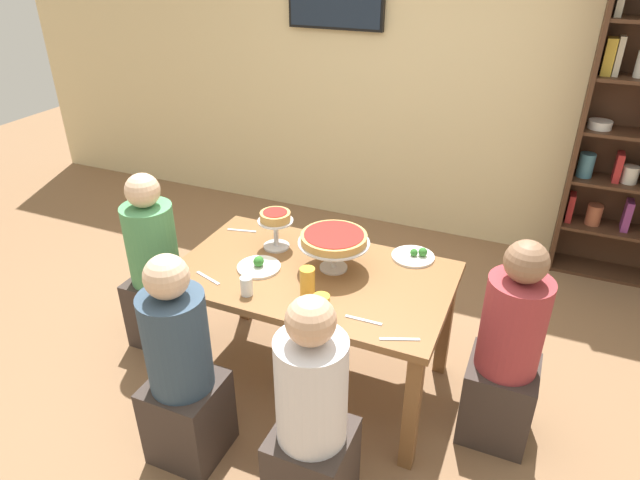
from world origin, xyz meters
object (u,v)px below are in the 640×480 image
dining_table (313,288)px  cutlery_fork_near (208,278)px  salad_plate_far_diner (414,255)px  beer_glass_amber_short (307,283)px  personal_pizza_stand (275,222)px  water_glass_clear_near (247,286)px  diner_head_west (157,274)px  cutlery_fork_far (364,320)px  cutlery_knife_far (242,230)px  diner_near_left (182,376)px  deep_dish_pizza_stand (334,240)px  diner_near_right (312,426)px  salad_plate_near_diner (259,265)px  cutlery_knife_near (400,339)px  beer_glass_amber_tall (321,308)px  diner_head_east (506,359)px

dining_table → cutlery_fork_near: 0.56m
salad_plate_far_diner → beer_glass_amber_short: (-0.39, -0.57, 0.07)m
personal_pizza_stand → water_glass_clear_near: 0.50m
diner_head_west → salad_plate_far_diner: diner_head_west is taller
cutlery_fork_far → cutlery_knife_far: (-0.98, 0.55, 0.00)m
diner_near_left → deep_dish_pizza_stand: size_ratio=3.02×
dining_table → cutlery_knife_far: (-0.59, 0.27, 0.10)m
cutlery_fork_near → deep_dish_pizza_stand: bearing=50.6°
diner_near_right → cutlery_fork_far: (0.06, 0.47, 0.25)m
salad_plate_near_diner → water_glass_clear_near: (0.07, -0.24, 0.03)m
diner_head_west → diner_near_left: same height
salad_plate_near_diner → dining_table: bearing=13.8°
diner_near_right → salad_plate_far_diner: size_ratio=4.83×
diner_near_right → diner_near_left: (-0.69, 0.04, 0.00)m
dining_table → diner_head_west: bearing=-178.4°
cutlery_knife_near → cutlery_knife_far: 1.32m
personal_pizza_stand → beer_glass_amber_short: bearing=-45.8°
dining_table → salad_plate_far_diner: (0.46, 0.37, 0.11)m
beer_glass_amber_tall → water_glass_clear_near: beer_glass_amber_tall is taller
diner_head_west → cutlery_knife_far: bearing=33.4°
diner_near_left → deep_dish_pizza_stand: bearing=-28.7°
beer_glass_amber_short → diner_near_left: bearing=-129.3°
diner_head_east → water_glass_clear_near: bearing=14.5°
deep_dish_pizza_stand → water_glass_clear_near: deep_dish_pizza_stand is taller
deep_dish_pizza_stand → cutlery_fork_near: deep_dish_pizza_stand is taller
cutlery_fork_near → cutlery_fork_far: bearing=17.4°
cutlery_fork_far → salad_plate_far_diner: bearing=83.0°
diner_head_east → salad_plate_far_diner: diner_head_east is taller
deep_dish_pizza_stand → beer_glass_amber_tall: size_ratio=2.78×
diner_near_left → cutlery_fork_near: diner_near_left is taller
personal_pizza_stand → cutlery_knife_far: 0.34m
diner_head_west → diner_near_left: (0.68, -0.69, 0.00)m
water_glass_clear_near → cutlery_fork_far: bearing=2.4°
cutlery_knife_near → diner_near_left: bearing=179.5°
water_glass_clear_near → cutlery_knife_near: size_ratio=0.55×
deep_dish_pizza_stand → beer_glass_amber_short: size_ratio=2.38×
diner_head_east → salad_plate_near_diner: bearing=3.6°
diner_near_left → beer_glass_amber_tall: size_ratio=8.40×
personal_pizza_stand → salad_plate_near_diner: size_ratio=0.96×
cutlery_fork_near → beer_glass_amber_tall: bearing=10.9°
cutlery_fork_near → cutlery_fork_far: same height
beer_glass_amber_tall → cutlery_fork_far: beer_glass_amber_tall is taller
diner_near_left → beer_glass_amber_tall: (0.56, 0.36, 0.32)m
deep_dish_pizza_stand → salad_plate_near_diner: deep_dish_pizza_stand is taller
salad_plate_far_diner → beer_glass_amber_tall: (-0.25, -0.73, 0.05)m
dining_table → personal_pizza_stand: size_ratio=6.50×
salad_plate_far_diner → water_glass_clear_near: (-0.68, -0.68, 0.03)m
diner_near_right → cutlery_knife_far: bearing=42.0°
deep_dish_pizza_stand → dining_table: bearing=-134.1°
diner_near_left → personal_pizza_stand: diner_near_left is taller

